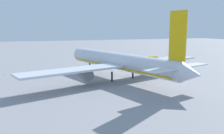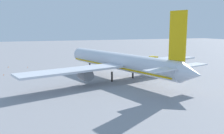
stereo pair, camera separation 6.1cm
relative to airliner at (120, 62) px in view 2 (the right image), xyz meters
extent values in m
plane|color=gray|center=(1.31, 0.39, -6.95)|extent=(600.00, 600.00, 0.00)
cylinder|color=silver|center=(1.31, 0.39, 0.21)|extent=(60.64, 24.34, 6.62)
cone|color=silver|center=(33.19, 10.18, 0.21)|extent=(6.97, 7.75, 6.49)
cone|color=silver|center=(-31.20, -9.59, 0.21)|extent=(8.17, 7.95, 6.29)
cube|color=#E5B20C|center=(-26.13, -8.03, 10.96)|extent=(5.88, 2.24, 14.88)
cube|color=silver|center=(-28.60, -1.67, 1.54)|extent=(7.62, 12.40, 0.36)
cube|color=silver|center=(-24.61, -14.68, 1.54)|extent=(7.62, 12.40, 0.36)
cube|color=silver|center=(-8.07, 20.48, -0.78)|extent=(19.55, 38.30, 0.70)
cylinder|color=slate|center=(-5.47, 15.43, -3.19)|extent=(6.00, 5.41, 4.12)
cube|color=silver|center=(4.82, -21.50, -0.78)|extent=(19.55, 38.30, 0.70)
cylinder|color=slate|center=(4.13, -15.86, -3.09)|extent=(6.29, 5.32, 3.91)
cylinder|color=black|center=(21.86, 6.70, -5.02)|extent=(0.70, 0.70, 3.85)
cylinder|color=black|center=(-3.18, 4.57, -5.02)|extent=(0.70, 0.70, 3.85)
cylinder|color=black|center=(-0.07, -5.59, -5.02)|extent=(0.70, 0.70, 3.85)
cube|color=#E5B20C|center=(1.31, 0.39, -1.61)|extent=(58.20, 23.31, 0.50)
cube|color=yellow|center=(45.60, -42.97, -5.53)|extent=(2.47, 1.73, 1.94)
cube|color=yellow|center=(45.74, -40.05, -5.42)|extent=(2.55, 3.46, 2.15)
cube|color=black|center=(45.57, -43.54, -5.05)|extent=(2.01, 0.18, 0.85)
cylinder|color=black|center=(46.80, -42.86, -6.50)|extent=(0.34, 0.91, 0.90)
cylinder|color=black|center=(44.41, -42.75, -6.50)|extent=(0.34, 0.91, 0.90)
cylinder|color=black|center=(46.97, -39.41, -6.50)|extent=(0.34, 0.91, 0.90)
cylinder|color=black|center=(44.58, -39.29, -6.50)|extent=(0.34, 0.91, 0.90)
cube|color=yellow|center=(20.86, -41.33, -5.40)|extent=(2.73, 2.80, 2.20)
cube|color=yellow|center=(23.14, -43.25, -5.37)|extent=(4.08, 3.94, 2.26)
cube|color=black|center=(20.42, -40.96, -4.85)|extent=(1.29, 1.51, 0.97)
cylinder|color=black|center=(20.26, -42.30, -6.50)|extent=(0.88, 0.81, 0.90)
cylinder|color=black|center=(21.72, -40.57, -6.50)|extent=(0.88, 0.81, 0.90)
cylinder|color=black|center=(22.96, -44.58, -6.50)|extent=(0.88, 0.81, 0.90)
cylinder|color=black|center=(24.42, -42.85, -6.50)|extent=(0.88, 0.81, 0.90)
cube|color=silver|center=(38.68, -23.59, -6.08)|extent=(4.15, 1.96, 1.10)
cube|color=silver|center=(38.88, -23.59, -5.25)|extent=(2.67, 1.73, 0.55)
cylinder|color=black|center=(37.35, -24.56, -6.63)|extent=(0.65, 0.24, 0.64)
cylinder|color=black|center=(37.30, -22.71, -6.63)|extent=(0.65, 0.24, 0.64)
cylinder|color=black|center=(40.06, -24.48, -6.63)|extent=(0.65, 0.24, 0.64)
cylinder|color=black|center=(40.01, -22.63, -6.63)|extent=(0.65, 0.24, 0.64)
cylinder|color=black|center=(50.51, -33.51, -6.52)|extent=(0.44, 0.44, 0.86)
cylinder|color=orange|center=(50.51, -33.51, -5.77)|extent=(0.56, 0.56, 0.65)
sphere|color=beige|center=(50.51, -33.51, -5.33)|extent=(0.23, 0.23, 0.23)
cylinder|color=black|center=(35.93, -32.93, -6.51)|extent=(0.45, 0.45, 0.87)
cylinder|color=orange|center=(35.93, -32.93, -5.75)|extent=(0.56, 0.56, 0.65)
sphere|color=tan|center=(35.93, -32.93, -5.31)|extent=(0.24, 0.24, 0.24)
cone|color=orange|center=(42.61, 34.33, -6.67)|extent=(0.36, 0.36, 0.55)
cone|color=orange|center=(46.05, 43.85, -6.67)|extent=(0.36, 0.36, 0.55)
cone|color=orange|center=(24.52, 44.44, -6.67)|extent=(0.36, 0.36, 0.55)
camera|label=1|loc=(-87.33, 34.99, 13.35)|focal=38.55mm
camera|label=2|loc=(-87.36, 34.93, 13.35)|focal=38.55mm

